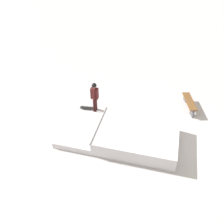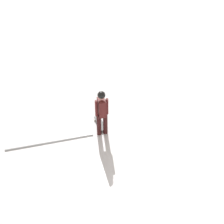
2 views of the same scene
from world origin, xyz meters
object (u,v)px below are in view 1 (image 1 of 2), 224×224
skate_ramp (127,136)px  skater (95,95)px  park_bench (189,103)px  skateboard (88,108)px

skate_ramp → skater: bearing=-40.4°
skater → park_bench: skater is taller
skate_ramp → skater: 2.80m
skater → park_bench: size_ratio=1.04×
skater → skate_ramp: bearing=138.4°
skater → park_bench: 5.06m
skater → skateboard: bearing=-5.2°
skate_ramp → park_bench: bearing=-130.2°
skateboard → park_bench: bearing=-171.1°
park_bench → skate_ramp: bearing=29.0°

